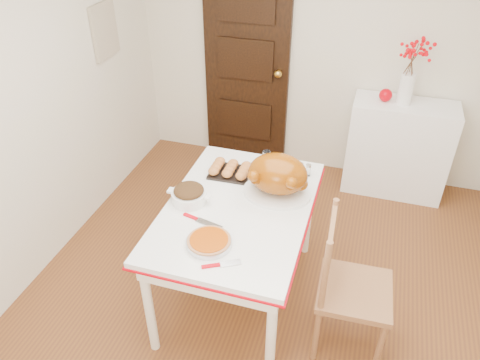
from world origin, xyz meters
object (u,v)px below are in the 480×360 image
(chair_oak, at_px, (355,288))
(kitchen_table, at_px, (238,253))
(pumpkin_pie, at_px, (209,241))
(turkey_platter, at_px, (278,176))
(sideboard, at_px, (397,148))

(chair_oak, bearing_deg, kitchen_table, 75.17)
(pumpkin_pie, bearing_deg, chair_oak, 13.82)
(chair_oak, distance_m, turkey_platter, 0.86)
(kitchen_table, bearing_deg, pumpkin_pie, -97.73)
(sideboard, distance_m, pumpkin_pie, 2.42)
(chair_oak, relative_size, pumpkin_pie, 3.77)
(kitchen_table, xyz_separation_m, pumpkin_pie, (-0.05, -0.39, 0.44))
(pumpkin_pie, bearing_deg, turkey_platter, 66.63)
(turkey_platter, bearing_deg, pumpkin_pie, -107.61)
(turkey_platter, xyz_separation_m, pumpkin_pie, (-0.26, -0.61, -0.12))
(sideboard, xyz_separation_m, chair_oak, (-0.21, -1.91, 0.05))
(turkey_platter, bearing_deg, kitchen_table, -128.42)
(sideboard, xyz_separation_m, pumpkin_pie, (-1.08, -2.13, 0.40))
(chair_oak, bearing_deg, pumpkin_pie, 101.33)
(turkey_platter, bearing_deg, sideboard, 67.46)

